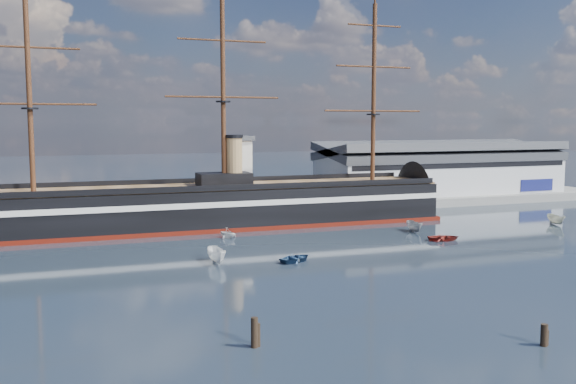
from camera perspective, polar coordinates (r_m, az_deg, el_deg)
name	(u,v)px	position (r m, az deg, el deg)	size (l,w,h in m)	color
ground	(280,243)	(106.84, -0.68, -4.52)	(600.00, 600.00, 0.00)	#162432
quay	(267,211)	(143.63, -1.86, -1.73)	(180.00, 18.00, 2.00)	slate
warehouse	(440,169)	(167.88, 13.38, 2.01)	(63.00, 21.00, 11.60)	#B7BABC
quay_tower	(241,170)	(137.62, -4.23, 1.99)	(5.00, 5.00, 15.00)	silver
warship	(205,206)	(122.91, -7.36, -1.24)	(113.05, 18.19, 53.94)	black
motorboat_a	(217,263)	(92.19, -6.33, -6.30)	(6.83, 2.50, 2.73)	white
motorboat_b	(296,262)	(92.53, 0.73, -6.21)	(3.28, 1.31, 1.53)	navy
motorboat_c	(415,232)	(119.22, 11.18, -3.50)	(6.11, 2.24, 2.44)	#959597
motorboat_d	(228,238)	(111.53, -5.38, -4.08)	(5.55, 2.41, 2.04)	silver
motorboat_e	(444,241)	(111.71, 13.69, -4.22)	(3.30, 1.32, 1.54)	maroon
motorboat_f	(556,225)	(135.71, 22.72, -2.69)	(6.14, 2.25, 2.46)	beige
piling_near_left	(255,347)	(58.84, -2.99, -13.63)	(0.64, 0.64, 3.44)	black
piling_near_mid	(544,346)	(63.40, 21.77, -12.60)	(0.64, 0.64, 2.72)	black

